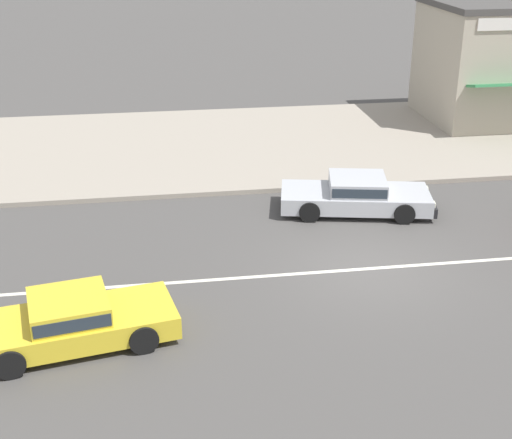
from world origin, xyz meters
The scene contains 6 objects.
ground_plane centered at (0.00, 0.00, 0.00)m, with size 160.00×160.00×0.00m, color #4C4947.
lane_centre_stripe centered at (0.00, 0.00, 0.00)m, with size 50.40×0.14×0.01m, color silver.
kerb_strip centered at (0.00, 10.45, 0.07)m, with size 68.00×10.00×0.15m, color #9E9384.
sedan_yellow_2 centered at (-6.99, -2.29, 0.53)m, with size 4.45×2.40×1.06m.
sedan_silver_4 centered at (0.69, 3.63, 0.53)m, with size 4.68×2.58×1.06m.
shopfront_mid_block centered at (9.60, 12.36, 2.53)m, with size 6.72×5.82×4.76m.
Camera 1 is at (-5.15, -15.12, 8.15)m, focal length 50.00 mm.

